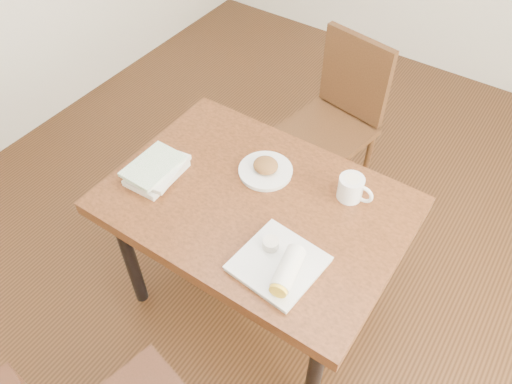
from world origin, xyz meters
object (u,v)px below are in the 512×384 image
Objects in this scene: chair_far at (338,113)px; plate_burrito at (281,265)px; plate_scone at (266,169)px; table at (256,214)px; coffee_mug at (352,188)px; book_stack at (157,170)px.

plate_burrito is at bearing -73.27° from chair_far.
plate_scone is 0.74× the size of plate_burrito.
table is 0.40m from coffee_mug.
table is at bearing 15.12° from book_stack.
coffee_mug is (0.39, -0.68, 0.25)m from chair_far.
plate_burrito is (0.25, -0.22, 0.11)m from table.
chair_far is at bearing 92.40° from plate_scone.
table is 1.22× the size of chair_far.
coffee_mug is (0.35, 0.08, 0.03)m from plate_scone.
plate_scone is (-0.05, 0.15, 0.11)m from table.
coffee_mug is 0.49× the size of plate_burrito.
book_stack is (-0.71, -0.34, -0.02)m from coffee_mug.
coffee_mug is at bearing -60.65° from chair_far.
plate_burrito is (0.31, -0.37, 0.01)m from plate_scone.
table is at bearing -70.28° from plate_scone.
book_stack is at bearing 170.78° from plate_burrito.
book_stack reaches higher than table.
plate_scone reaches higher than table.
plate_burrito is at bearing -50.32° from plate_scone.
table is at bearing -142.96° from coffee_mug.
chair_far is 4.23× the size of plate_scone.
coffee_mug reaches higher than table.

